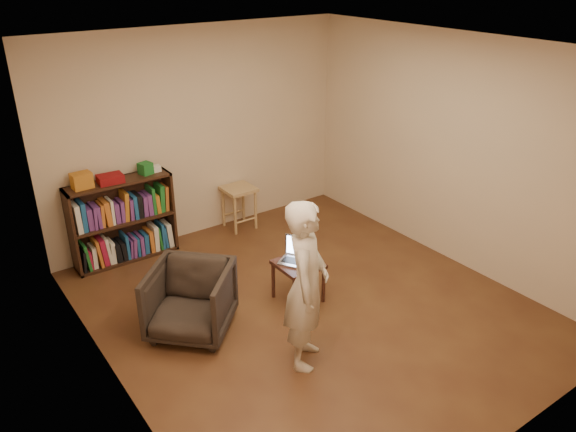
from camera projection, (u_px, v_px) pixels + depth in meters
floor at (309, 307)px, 5.81m from camera, size 4.50×4.50×0.00m
ceiling at (314, 47)px, 4.71m from camera, size 4.50×4.50×0.00m
wall_back at (200, 134)px, 6.92m from camera, size 4.00×0.00×4.00m
wall_left at (101, 250)px, 4.21m from camera, size 0.00×4.50×4.50m
wall_right at (452, 151)px, 6.31m from camera, size 0.00×4.50×4.50m
bookshelf at (123, 225)px, 6.56m from camera, size 1.20×0.30×1.00m
box_yellow at (82, 181)px, 6.07m from camera, size 0.22×0.17×0.17m
red_cloth at (110, 179)px, 6.24m from camera, size 0.28×0.21×0.09m
box_green at (146, 168)px, 6.47m from camera, size 0.17×0.17×0.14m
box_white at (156, 168)px, 6.57m from camera, size 0.09×0.09×0.07m
stool at (239, 195)px, 7.32m from camera, size 0.39×0.39×0.57m
armchair at (190, 301)px, 5.30m from camera, size 1.05×1.05×0.69m
side_table at (298, 269)px, 5.78m from camera, size 0.43×0.43×0.44m
laptop at (298, 256)px, 5.76m from camera, size 0.39×0.41×0.25m
person at (306, 285)px, 4.73m from camera, size 0.66×0.66×1.55m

